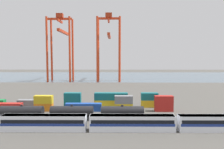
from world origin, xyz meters
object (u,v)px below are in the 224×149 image
(freight_tank_row, at_px, (72,113))
(gantry_crane_west, at_px, (61,40))
(passenger_train, at_px, (132,122))
(shipping_container_3, at_px, (84,107))
(shipping_container_14, at_px, (149,104))
(gantry_crane_central, at_px, (109,41))
(shipping_container_1, at_px, (44,107))

(freight_tank_row, xyz_separation_m, gantry_crane_west, (-28.39, 108.01, 28.89))
(passenger_train, bearing_deg, gantry_crane_west, 110.95)
(freight_tank_row, xyz_separation_m, shipping_container_3, (1.92, 10.66, -0.75))
(gantry_crane_west, bearing_deg, shipping_container_3, -72.71)
(passenger_train, xyz_separation_m, gantry_crane_west, (-45.05, 117.68, 28.80))
(shipping_container_14, height_order, gantry_crane_west, gantry_crane_west)
(shipping_container_3, height_order, gantry_crane_west, gantry_crane_west)
(gantry_crane_central, bearing_deg, shipping_container_3, -93.64)
(passenger_train, xyz_separation_m, shipping_container_1, (-28.25, 20.33, -0.84))
(passenger_train, relative_size, shipping_container_14, 10.66)
(shipping_container_1, xyz_separation_m, gantry_crane_central, (19.66, 96.94, 28.93))
(passenger_train, xyz_separation_m, gantry_crane_central, (-8.58, 117.27, 28.08))
(freight_tank_row, height_order, gantry_crane_central, gantry_crane_central)
(shipping_container_1, distance_m, gantry_crane_central, 103.06)
(shipping_container_1, relative_size, gantry_crane_west, 0.12)
(shipping_container_1, bearing_deg, passenger_train, -35.75)
(passenger_train, height_order, shipping_container_1, passenger_train)
(freight_tank_row, relative_size, gantry_crane_central, 0.82)
(shipping_container_14, bearing_deg, passenger_train, -107.66)
(passenger_train, height_order, shipping_container_3, passenger_train)
(shipping_container_3, bearing_deg, gantry_crane_central, 86.36)
(shipping_container_3, distance_m, gantry_crane_central, 101.35)
(freight_tank_row, distance_m, shipping_container_3, 10.86)
(freight_tank_row, xyz_separation_m, gantry_crane_central, (8.08, 107.60, 28.17))
(shipping_container_1, distance_m, gantry_crane_west, 103.14)
(shipping_container_1, xyz_separation_m, shipping_container_14, (36.66, 6.10, 0.00))
(gantry_crane_central, bearing_deg, passenger_train, -85.81)
(shipping_container_3, height_order, shipping_container_14, same)
(shipping_container_1, bearing_deg, shipping_container_14, 9.44)
(shipping_container_3, bearing_deg, shipping_container_1, 180.00)
(passenger_train, bearing_deg, shipping_container_1, 144.25)
(passenger_train, xyz_separation_m, shipping_container_14, (8.41, 26.43, -0.84))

